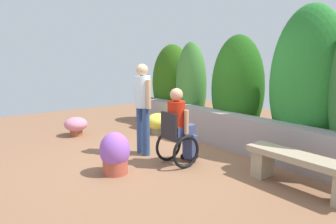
# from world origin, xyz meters

# --- Properties ---
(ground_plane) EXTENTS (12.37, 12.37, 0.00)m
(ground_plane) POSITION_xyz_m (0.00, 0.00, 0.00)
(ground_plane) COLOR #885E42
(stone_retaining_wall) EXTENTS (5.93, 0.38, 0.71)m
(stone_retaining_wall) POSITION_xyz_m (0.00, 1.51, 0.36)
(stone_retaining_wall) COLOR gray
(stone_retaining_wall) RESTS_ON ground
(hedge_backdrop) EXTENTS (6.11, 1.06, 2.81)m
(hedge_backdrop) POSITION_xyz_m (0.10, 2.07, 1.24)
(hedge_backdrop) COLOR #2A5911
(hedge_backdrop) RESTS_ON ground
(stone_bench) EXTENTS (1.58, 0.39, 0.50)m
(stone_bench) POSITION_xyz_m (2.21, 0.78, 0.33)
(stone_bench) COLOR tan
(stone_bench) RESTS_ON ground
(person_in_wheelchair) EXTENTS (0.53, 0.66, 1.33)m
(person_in_wheelchair) POSITION_xyz_m (0.38, 0.09, 0.62)
(person_in_wheelchair) COLOR black
(person_in_wheelchair) RESTS_ON ground
(person_standing_companion) EXTENTS (0.49, 0.30, 1.72)m
(person_standing_companion) POSITION_xyz_m (-0.45, -0.11, 0.99)
(person_standing_companion) COLOR #304A7C
(person_standing_companion) RESTS_ON ground
(flower_pot_purple_near) EXTENTS (0.48, 0.48, 0.68)m
(flower_pot_purple_near) POSITION_xyz_m (0.11, -1.00, 0.32)
(flower_pot_purple_near) COLOR #B14E3A
(flower_pot_purple_near) RESTS_ON ground
(flower_pot_terracotta_by_wall) EXTENTS (0.53, 0.53, 0.45)m
(flower_pot_terracotta_by_wall) POSITION_xyz_m (-2.57, -0.63, 0.25)
(flower_pot_terracotta_by_wall) COLOR #985135
(flower_pot_terracotta_by_wall) RESTS_ON ground
(flower_pot_red_accent) EXTENTS (0.57, 0.57, 0.50)m
(flower_pot_red_accent) POSITION_xyz_m (-1.56, 1.03, 0.27)
(flower_pot_red_accent) COLOR gray
(flower_pot_red_accent) RESTS_ON ground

